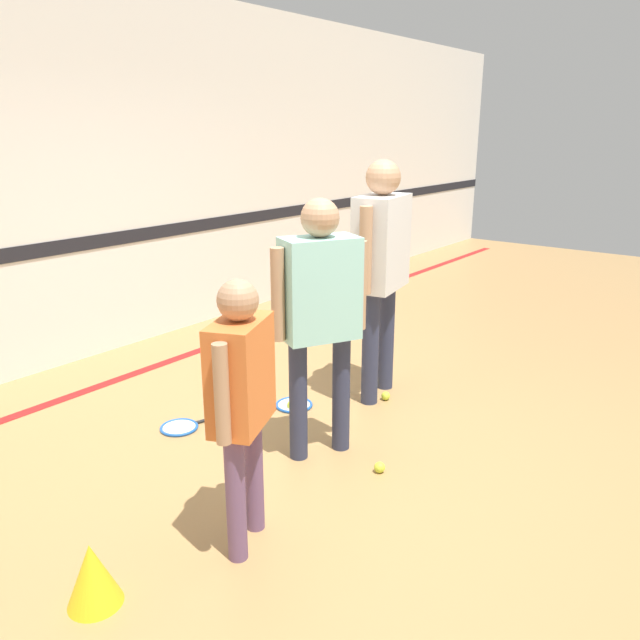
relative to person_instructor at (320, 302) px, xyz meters
The scene contains 13 objects.
ground_plane 1.00m from the person_instructor, 16.53° to the right, with size 16.00×16.00×0.00m, color #A87F4C.
wall_back 2.81m from the person_instructor, 87.19° to the left, with size 16.00×0.07×3.20m.
floor_stripe 2.28m from the person_instructor, 86.24° to the left, with size 14.40×0.10×0.01m.
person_instructor is the anchor object (origin of this frame).
person_student_left 0.99m from the person_instructor, 164.16° to the right, with size 0.47×0.34×1.35m.
person_student_right 1.01m from the person_instructor, 11.65° to the left, with size 0.66×0.36×1.77m.
racket_spare_on_floor 1.20m from the person_instructor, 53.74° to the left, with size 0.44×0.44×0.03m.
racket_second_spare 1.41m from the person_instructor, 108.46° to the left, with size 0.49×0.33×0.03m.
tennis_ball_near_instructor 1.05m from the person_instructor, 86.69° to the right, with size 0.07×0.07×0.07m, color #CCE038.
tennis_ball_by_spare_racket 1.17m from the person_instructor, 55.90° to the left, with size 0.07×0.07×0.07m, color #CCE038.
tennis_ball_stray_left 1.48m from the person_instructor, 15.93° to the left, with size 0.07×0.07×0.07m, color #CCE038.
tennis_ball_stray_right 1.34m from the person_instructor, ahead, with size 0.07×0.07×0.07m, color #CCE038.
training_cone 1.85m from the person_instructor, behind, with size 0.24×0.24×0.30m.
Camera 1 is at (-2.94, -2.14, 1.98)m, focal length 35.00 mm.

